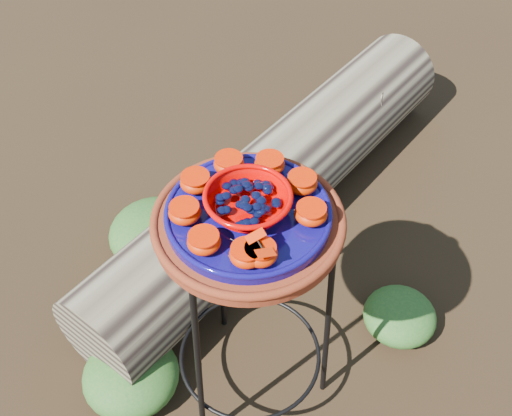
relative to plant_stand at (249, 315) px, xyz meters
name	(u,v)px	position (x,y,z in m)	size (l,w,h in m)	color
ground	(250,380)	(0.00, 0.00, -0.35)	(60.00, 60.00, 0.00)	black
plant_stand	(249,315)	(0.00, 0.00, 0.00)	(0.44, 0.44, 0.70)	black
terracotta_saucer	(248,224)	(0.00, 0.00, 0.37)	(0.43, 0.43, 0.03)	#641D0C
cobalt_plate	(248,215)	(0.00, 0.00, 0.40)	(0.37, 0.37, 0.02)	#08044B
red_bowl	(248,203)	(0.00, 0.00, 0.43)	(0.18, 0.18, 0.05)	#D10200
glass_gems	(248,191)	(0.00, 0.00, 0.47)	(0.14, 0.14, 0.02)	black
orange_half_0	(260,253)	(-0.03, -0.13, 0.43)	(0.07, 0.07, 0.04)	#B20700
orange_half_1	(311,214)	(0.11, -0.08, 0.43)	(0.07, 0.07, 0.04)	#B20700
orange_half_2	(302,183)	(0.14, 0.01, 0.43)	(0.07, 0.07, 0.04)	#B20700
orange_half_3	(270,164)	(0.10, 0.10, 0.43)	(0.07, 0.07, 0.04)	#B20700
orange_half_4	(229,164)	(0.01, 0.14, 0.43)	(0.07, 0.07, 0.04)	#B20700
orange_half_5	(196,182)	(-0.08, 0.11, 0.43)	(0.07, 0.07, 0.04)	#B20700
orange_half_6	(185,212)	(-0.13, 0.03, 0.43)	(0.07, 0.07, 0.04)	#B20700
orange_half_7	(204,242)	(-0.12, -0.06, 0.43)	(0.07, 0.07, 0.04)	#B20700
orange_half_8	(246,254)	(-0.06, -0.13, 0.43)	(0.07, 0.07, 0.04)	#B20700
butterfly	(260,245)	(-0.03, -0.13, 0.46)	(0.09, 0.05, 0.02)	red
driftwood_log	(277,180)	(0.36, 0.61, -0.19)	(1.76, 0.46, 0.33)	black
foliage_left	(131,374)	(-0.33, 0.12, -0.28)	(0.29, 0.29, 0.14)	#1D4E1A
foliage_right	(400,315)	(0.51, -0.01, -0.29)	(0.23, 0.23, 0.12)	#1D4E1A
foliage_back	(156,232)	(-0.10, 0.61, -0.27)	(0.33, 0.33, 0.16)	#1D4E1A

